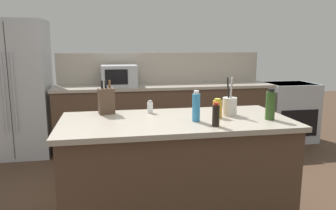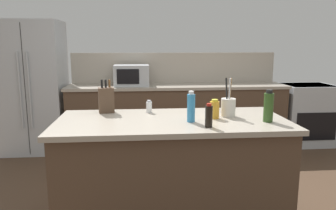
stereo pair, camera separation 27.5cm
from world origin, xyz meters
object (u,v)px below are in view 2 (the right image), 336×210
at_px(refrigerator, 34,87).
at_px(range_oven, 306,114).
at_px(dish_soap_bottle, 191,107).
at_px(salt_shaker, 149,107).
at_px(olive_oil_bottle, 269,107).
at_px(knife_block, 106,100).
at_px(microwave, 131,75).
at_px(soy_sauce_bottle, 209,116).
at_px(honey_jar, 215,109).
at_px(utensil_crock, 228,107).

distance_m(refrigerator, range_oven, 4.10).
relative_size(range_oven, dish_soap_bottle, 3.82).
distance_m(range_oven, salt_shaker, 3.19).
relative_size(range_oven, olive_oil_bottle, 3.69).
bearing_deg(salt_shaker, knife_block, 174.24).
relative_size(microwave, soy_sauce_bottle, 2.85).
height_order(range_oven, salt_shaker, salt_shaker).
bearing_deg(dish_soap_bottle, microwave, 102.31).
bearing_deg(salt_shaker, microwave, 95.65).
bearing_deg(salt_shaker, soy_sauce_bottle, -53.00).
height_order(knife_block, salt_shaker, knife_block).
bearing_deg(microwave, range_oven, -0.00).
relative_size(knife_block, salt_shaker, 2.65).
bearing_deg(refrigerator, soy_sauce_bottle, -51.62).
distance_m(microwave, dish_soap_bottle, 2.35).
bearing_deg(honey_jar, utensil_crock, 25.09).
height_order(dish_soap_bottle, olive_oil_bottle, olive_oil_bottle).
relative_size(refrigerator, microwave, 3.73).
xyz_separation_m(olive_oil_bottle, soy_sauce_bottle, (-0.49, -0.12, -0.04)).
bearing_deg(honey_jar, salt_shaker, 152.17).
distance_m(range_oven, soy_sauce_bottle, 3.27).
xyz_separation_m(microwave, honey_jar, (0.71, -2.20, -0.07)).
bearing_deg(microwave, knife_block, -95.54).
bearing_deg(utensil_crock, knife_block, 166.17).
xyz_separation_m(knife_block, utensil_crock, (1.02, -0.25, -0.03)).
xyz_separation_m(range_oven, honey_jar, (-1.97, -2.20, 0.55)).
relative_size(range_oven, honey_jar, 5.91).
distance_m(microwave, soy_sauce_bottle, 2.55).
height_order(microwave, olive_oil_bottle, microwave).
relative_size(knife_block, soy_sauce_bottle, 1.67).
bearing_deg(knife_block, utensil_crock, -24.23).
relative_size(knife_block, olive_oil_bottle, 1.16).
bearing_deg(range_oven, knife_block, -146.59).
relative_size(refrigerator, soy_sauce_bottle, 10.64).
bearing_deg(soy_sauce_bottle, salt_shaker, 127.00).
bearing_deg(utensil_crock, range_oven, 49.32).
bearing_deg(olive_oil_bottle, honey_jar, 158.66).
distance_m(microwave, honey_jar, 2.31).
distance_m(refrigerator, salt_shaker, 2.53).
bearing_deg(dish_soap_bottle, olive_oil_bottle, -4.77).
relative_size(refrigerator, olive_oil_bottle, 7.43).
xyz_separation_m(range_oven, utensil_crock, (-1.84, -2.14, 0.56)).
bearing_deg(dish_soap_bottle, range_oven, 46.60).
distance_m(refrigerator, soy_sauce_bottle, 3.22).
height_order(microwave, honey_jar, microwave).
bearing_deg(honey_jar, range_oven, 48.18).
xyz_separation_m(microwave, soy_sauce_bottle, (0.60, -2.47, -0.07)).
relative_size(utensil_crock, soy_sauce_bottle, 1.84).
distance_m(utensil_crock, dish_soap_bottle, 0.38).
bearing_deg(honey_jar, microwave, 107.90).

